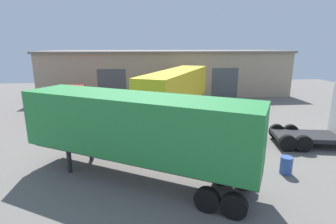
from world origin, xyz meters
name	(u,v)px	position (x,y,z in m)	size (l,w,h in m)	color
ground_plane	(193,141)	(0.00, 0.00, 0.00)	(60.00, 60.00, 0.00)	slate
warehouse_building	(166,72)	(0.00, 18.39, 2.77)	(30.49, 9.29, 5.52)	tan
container_trailer_green	(136,127)	(-3.59, -4.72, 2.57)	(10.88, 7.75, 4.02)	#28843D
delivery_van_red	(65,102)	(-9.99, 7.25, 1.34)	(2.54, 5.80, 2.45)	red
container_trailer_grey	(176,88)	(-0.34, 5.77, 2.61)	(7.51, 11.98, 4.10)	yellow
gravel_pile	(73,125)	(-8.25, 2.45, 0.63)	(2.47, 2.47, 1.26)	#423D38
oil_drum	(286,165)	(3.69, -4.95, 0.44)	(0.58, 0.58, 0.88)	#33519E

